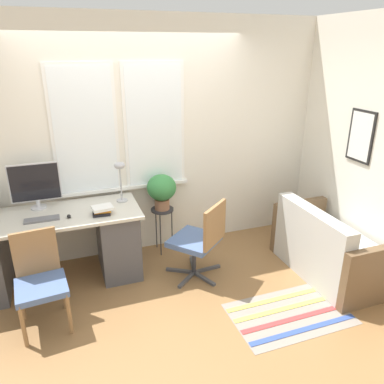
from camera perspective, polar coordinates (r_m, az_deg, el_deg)
name	(u,v)px	position (r m, az deg, el deg)	size (l,w,h in m)	color
ground_plane	(157,281)	(4.16, -5.36, -13.31)	(14.00, 14.00, 0.00)	olive
wall_back_with_window	(134,141)	(4.33, -8.78, 7.64)	(9.00, 0.12, 2.70)	white
wall_right_with_picture	(347,141)	(4.65, 22.57, 7.17)	(0.08, 9.00, 2.70)	white
desk	(54,247)	(4.18, -20.27, -7.90)	(1.80, 0.72, 0.78)	beige
monitor	(35,185)	(4.15, -22.78, 1.06)	(0.50, 0.16, 0.49)	silver
keyboard	(42,219)	(3.93, -21.91, -3.90)	(0.33, 0.11, 0.02)	slate
mouse	(69,216)	(3.89, -18.26, -3.53)	(0.04, 0.06, 0.03)	black
desk_lamp	(120,172)	(4.06, -10.91, 3.02)	(0.12, 0.12, 0.44)	#ADADB2
book_stack	(102,210)	(3.88, -13.53, -2.68)	(0.22, 0.18, 0.08)	black
desk_chair_wooden	(40,279)	(3.61, -22.17, -12.16)	(0.46, 0.47, 0.86)	olive
office_chair_swivel	(200,239)	(4.00, 1.26, -7.18)	(0.66, 0.67, 0.87)	#47474C
couch_loveseat	(328,250)	(4.39, 19.97, -8.31)	(0.70, 1.30, 0.78)	beige
plant_stand	(162,213)	(4.48, -4.53, -3.28)	(0.27, 0.27, 0.56)	#333338
potted_plant	(162,189)	(4.36, -4.65, 0.44)	(0.34, 0.34, 0.42)	#9E6B4C
floor_rug_striped	(289,314)	(3.83, 14.62, -17.50)	(1.11, 0.69, 0.01)	gray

